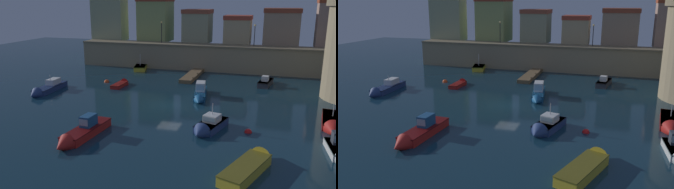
# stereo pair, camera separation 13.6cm
# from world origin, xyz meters

# --- Properties ---
(ground_plane) EXTENTS (119.98, 119.98, 0.00)m
(ground_plane) POSITION_xyz_m (0.00, 0.00, 0.00)
(ground_plane) COLOR #112D3D
(quay_wall) EXTENTS (44.87, 3.87, 4.34)m
(quay_wall) POSITION_xyz_m (0.00, 21.78, 2.18)
(quay_wall) COLOR #9E8966
(quay_wall) RESTS_ON ground
(old_town_backdrop) EXTENTS (44.45, 6.03, 8.91)m
(old_town_backdrop) POSITION_xyz_m (-2.00, 25.89, 7.72)
(old_town_backdrop) COLOR #A3AB7E
(old_town_backdrop) RESTS_ON ground
(pier_dock) EXTENTS (1.81, 9.38, 0.70)m
(pier_dock) POSITION_xyz_m (-0.92, 15.31, 0.27)
(pier_dock) COLOR brown
(pier_dock) RESTS_ON ground
(quay_lamp_0) EXTENTS (0.32, 0.32, 3.67)m
(quay_lamp_0) POSITION_xyz_m (-8.03, 21.78, 6.76)
(quay_lamp_0) COLOR black
(quay_lamp_0) RESTS_ON quay_wall
(quay_lamp_1) EXTENTS (0.32, 0.32, 3.49)m
(quay_lamp_1) POSITION_xyz_m (7.68, 21.78, 6.66)
(quay_lamp_1) COLOR black
(quay_lamp_1) RESTS_ON quay_wall
(moored_boat_0) EXTENTS (3.20, 5.75, 3.23)m
(moored_boat_0) POSITION_xyz_m (-11.00, 19.35, 0.41)
(moored_boat_0) COLOR gold
(moored_boat_0) RESTS_ON ground
(moored_boat_1) EXTENTS (2.96, 5.36, 2.93)m
(moored_boat_1) POSITION_xyz_m (5.76, -6.85, 0.46)
(moored_boat_1) COLOR navy
(moored_boat_1) RESTS_ON ground
(moored_boat_2) EXTENTS (2.20, 7.51, 2.53)m
(moored_boat_2) POSITION_xyz_m (-16.89, 0.87, 0.45)
(moored_boat_2) COLOR navy
(moored_boat_2) RESTS_ON ground
(moored_boat_3) EXTENTS (1.99, 7.25, 2.14)m
(moored_boat_3) POSITION_xyz_m (-4.35, -11.74, 0.49)
(moored_boat_3) COLOR red
(moored_boat_3) RESTS_ON ground
(moored_boat_5) EXTENTS (2.24, 5.55, 1.73)m
(moored_boat_5) POSITION_xyz_m (10.22, 13.66, 0.46)
(moored_boat_5) COLOR #333338
(moored_boat_5) RESTS_ON ground
(moored_boat_6) EXTENTS (1.25, 4.36, 1.15)m
(moored_boat_6) POSITION_xyz_m (-9.10, 7.08, 0.26)
(moored_boat_6) COLOR red
(moored_boat_6) RESTS_ON ground
(moored_boat_7) EXTENTS (2.51, 6.77, 2.43)m
(moored_boat_7) POSITION_xyz_m (16.75, -2.41, 0.35)
(moored_boat_7) COLOR red
(moored_boat_7) RESTS_ON ground
(moored_boat_8) EXTENTS (2.32, 7.23, 2.04)m
(moored_boat_8) POSITION_xyz_m (2.69, 4.15, 0.56)
(moored_boat_8) COLOR #195689
(moored_boat_8) RESTS_ON ground
(moored_boat_9) EXTENTS (3.77, 6.76, 1.57)m
(moored_boat_9) POSITION_xyz_m (10.11, -13.27, 0.42)
(moored_boat_9) COLOR gold
(moored_boat_9) RESTS_ON ground
(mooring_buoy_0) EXTENTS (0.68, 0.68, 0.68)m
(mooring_buoy_0) POSITION_xyz_m (9.30, -6.03, 0.00)
(mooring_buoy_0) COLOR red
(mooring_buoy_0) RESTS_ON ground
(mooring_buoy_1) EXTENTS (0.73, 0.73, 0.73)m
(mooring_buoy_1) POSITION_xyz_m (-12.09, 8.37, 0.00)
(mooring_buoy_1) COLOR #EA4C19
(mooring_buoy_1) RESTS_ON ground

